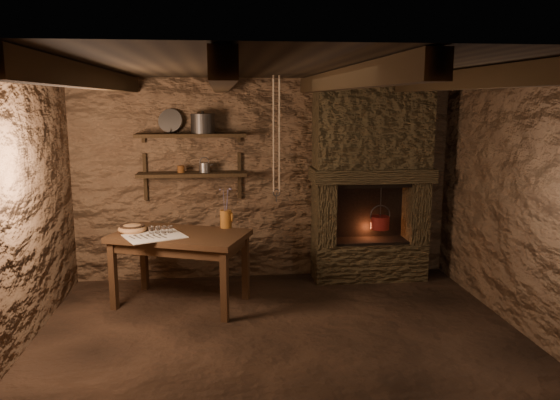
{
  "coord_description": "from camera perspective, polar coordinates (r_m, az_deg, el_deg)",
  "views": [
    {
      "loc": [
        -0.52,
        -4.48,
        2.14
      ],
      "look_at": [
        0.07,
        0.9,
        1.15
      ],
      "focal_mm": 35.0,
      "sensor_mm": 36.0,
      "label": 1
    }
  ],
  "objects": [
    {
      "name": "hearth",
      "position": [
        6.56,
        9.46,
        2.22
      ],
      "size": [
        1.43,
        0.51,
        2.3
      ],
      "color": "#382D1C",
      "rests_on": "floor"
    },
    {
      "name": "red_pot",
      "position": [
        6.64,
        10.41,
        -2.25
      ],
      "size": [
        0.25,
        0.24,
        0.54
      ],
      "rotation": [
        0.0,
        0.0,
        0.09
      ],
      "color": "maroon",
      "rests_on": "hearth"
    },
    {
      "name": "shelf_upper",
      "position": [
        6.34,
        -9.29,
        6.71
      ],
      "size": [
        1.25,
        0.3,
        0.04
      ],
      "primitive_type": "cube",
      "color": "black",
      "rests_on": "back_wall"
    },
    {
      "name": "beam_far_left",
      "position": [
        4.59,
        -19.0,
        11.92
      ],
      "size": [
        0.14,
        3.95,
        0.16
      ],
      "primitive_type": "cube",
      "color": "black",
      "rests_on": "ceiling"
    },
    {
      "name": "pewter_cutlery_row",
      "position": [
        5.68,
        -12.99,
        -3.66
      ],
      "size": [
        0.5,
        0.36,
        0.01
      ],
      "primitive_type": null,
      "rotation": [
        0.0,
        0.0,
        0.43
      ],
      "color": "gray",
      "rests_on": "linen_cloth"
    },
    {
      "name": "left_wall",
      "position": [
        4.9,
        -26.81,
        -1.85
      ],
      "size": [
        0.04,
        4.0,
        2.4
      ],
      "primitive_type": "cube",
      "color": "#4E3524",
      "rests_on": "floor"
    },
    {
      "name": "beam_mid_left",
      "position": [
        4.49,
        -6.14,
        12.46
      ],
      "size": [
        0.14,
        3.95,
        0.16
      ],
      "primitive_type": "cube",
      "color": "black",
      "rests_on": "ceiling"
    },
    {
      "name": "linen_cloth",
      "position": [
        5.7,
        -12.96,
        -3.71
      ],
      "size": [
        0.7,
        0.65,
        0.01
      ],
      "primitive_type": "cube",
      "rotation": [
        0.0,
        0.0,
        0.43
      ],
      "color": "white",
      "rests_on": "work_table"
    },
    {
      "name": "work_table",
      "position": [
        5.89,
        -10.32,
        -6.83
      ],
      "size": [
        1.55,
        1.22,
        0.78
      ],
      "rotation": [
        0.0,
        0.0,
        -0.37
      ],
      "color": "#352112",
      "rests_on": "floor"
    },
    {
      "name": "hanging_ropes",
      "position": [
        5.57,
        -0.38,
        6.86
      ],
      "size": [
        0.08,
        0.08,
        1.2
      ],
      "primitive_type": null,
      "color": "beige",
      "rests_on": "ceiling"
    },
    {
      "name": "drinking_glasses",
      "position": [
        5.79,
        -12.68,
        -3.06
      ],
      "size": [
        0.18,
        0.05,
        0.07
      ],
      "primitive_type": null,
      "color": "silver",
      "rests_on": "linen_cloth"
    },
    {
      "name": "beam_far_right",
      "position": [
        4.92,
        18.39,
        11.82
      ],
      "size": [
        0.14,
        3.95,
        0.16
      ],
      "primitive_type": "cube",
      "color": "black",
      "rests_on": "ceiling"
    },
    {
      "name": "rusty_tin",
      "position": [
        6.39,
        -10.3,
        3.19
      ],
      "size": [
        0.08,
        0.08,
        0.08
      ],
      "primitive_type": "cylinder",
      "rotation": [
        0.0,
        0.0,
        -0.02
      ],
      "color": "#512910",
      "rests_on": "shelf_lower"
    },
    {
      "name": "beam_mid_right",
      "position": [
        4.6,
        6.71,
        12.4
      ],
      "size": [
        0.14,
        3.95,
        0.16
      ],
      "primitive_type": "cube",
      "color": "black",
      "rests_on": "ceiling"
    },
    {
      "name": "floor",
      "position": [
        5.0,
        0.34,
        -15.01
      ],
      "size": [
        4.5,
        4.5,
        0.0
      ],
      "primitive_type": "plane",
      "color": "black",
      "rests_on": "ground"
    },
    {
      "name": "shelf_lower",
      "position": [
        6.39,
        -9.17,
        2.68
      ],
      "size": [
        1.25,
        0.3,
        0.04
      ],
      "primitive_type": "cube",
      "color": "black",
      "rests_on": "back_wall"
    },
    {
      "name": "stoneware_jug",
      "position": [
        5.94,
        -5.66,
        -1.11
      ],
      "size": [
        0.14,
        0.14,
        0.44
      ],
      "rotation": [
        0.0,
        0.0,
        -0.1
      ],
      "color": "#A25F1F",
      "rests_on": "work_table"
    },
    {
      "name": "back_wall",
      "position": [
        6.57,
        -1.65,
        2.14
      ],
      "size": [
        4.5,
        0.04,
        2.4
      ],
      "primitive_type": "cube",
      "color": "#4E3524",
      "rests_on": "floor"
    },
    {
      "name": "ceiling",
      "position": [
        4.52,
        0.37,
        13.65
      ],
      "size": [
        4.5,
        4.0,
        0.04
      ],
      "primitive_type": "cube",
      "color": "black",
      "rests_on": "back_wall"
    },
    {
      "name": "small_kettle",
      "position": [
        6.37,
        -7.88,
        3.38
      ],
      "size": [
        0.17,
        0.13,
        0.17
      ],
      "primitive_type": null,
      "rotation": [
        0.0,
        0.0,
        -0.02
      ],
      "color": "gray",
      "rests_on": "shelf_lower"
    },
    {
      "name": "iron_stockpot",
      "position": [
        6.33,
        -8.06,
        7.83
      ],
      "size": [
        0.35,
        0.35,
        0.2
      ],
      "primitive_type": "cylinder",
      "rotation": [
        0.0,
        0.0,
        0.39
      ],
      "color": "#312E2B",
      "rests_on": "shelf_upper"
    },
    {
      "name": "front_wall",
      "position": [
        2.71,
        5.3,
        -10.05
      ],
      "size": [
        4.5,
        0.04,
        2.4
      ],
      "primitive_type": "cube",
      "color": "#4E3524",
      "rests_on": "floor"
    },
    {
      "name": "right_wall",
      "position": [
        5.35,
        25.03,
        -0.74
      ],
      "size": [
        0.04,
        4.0,
        2.4
      ],
      "primitive_type": "cube",
      "color": "#4E3524",
      "rests_on": "floor"
    },
    {
      "name": "wooden_bowl",
      "position": [
        5.94,
        -15.18,
        -2.93
      ],
      "size": [
        0.37,
        0.37,
        0.11
      ],
      "primitive_type": "ellipsoid",
      "rotation": [
        0.0,
        0.0,
        0.29
      ],
      "color": "#9D6E44",
      "rests_on": "work_table"
    },
    {
      "name": "tin_pan",
      "position": [
        6.45,
        -11.38,
        8.11
      ],
      "size": [
        0.3,
        0.17,
        0.28
      ],
      "primitive_type": "cylinder",
      "rotation": [
        1.26,
        0.0,
        -0.2
      ],
      "color": "gray",
      "rests_on": "shelf_upper"
    }
  ]
}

